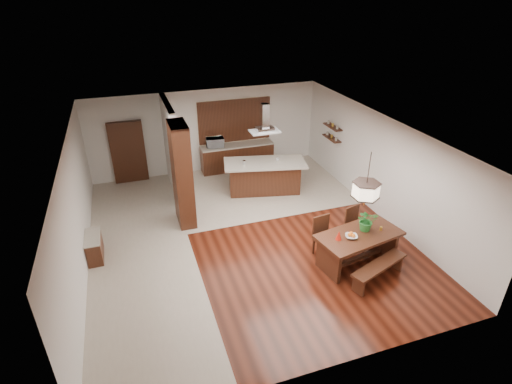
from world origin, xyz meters
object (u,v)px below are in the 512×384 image
object	(u,v)px
hallway_console	(95,247)
range_hood	(265,118)
fruit_bowl	(351,236)
island_cup	(278,159)
dining_table	(358,242)
microwave	(215,142)
foliage_plant	(367,220)
pendant_lantern	(367,180)
dining_chair_left	(325,238)
dining_bench	(378,272)
dining_chair_right	(356,227)
kitchen_island	(264,176)

from	to	relation	value
hallway_console	range_hood	world-z (taller)	range_hood
fruit_bowl	island_cup	bearing A→B (deg)	92.22
dining_table	microwave	xyz separation A→B (m)	(-1.97, 6.24, 0.50)
dining_table	foliage_plant	bearing A→B (deg)	24.75
pendant_lantern	foliage_plant	world-z (taller)	pendant_lantern
dining_chair_left	range_hood	xyz separation A→B (m)	(-0.24, 3.74, 1.94)
dining_table	dining_chair_left	size ratio (longest dim) A/B	2.06
dining_chair_left	pendant_lantern	bearing A→B (deg)	-48.44
hallway_console	dining_table	size ratio (longest dim) A/B	0.41
dining_bench	island_cup	world-z (taller)	island_cup
pendant_lantern	range_hood	xyz separation A→B (m)	(-0.85, 4.25, 0.22)
pendant_lantern	island_cup	distance (m)	4.34
dining_chair_left	hallway_console	bearing A→B (deg)	154.02
hallway_console	foliage_plant	distance (m)	6.61
dining_chair_right	microwave	xyz separation A→B (m)	(-2.35, 5.54, 0.60)
dining_bench	dining_chair_left	size ratio (longest dim) A/B	1.52
pendant_lantern	range_hood	bearing A→B (deg)	101.32
kitchen_island	microwave	size ratio (longest dim) A/B	4.58
dining_table	pendant_lantern	world-z (taller)	pendant_lantern
dining_table	hallway_console	bearing A→B (deg)	159.57
dining_table	fruit_bowl	bearing A→B (deg)	-163.74
dining_table	range_hood	distance (m)	4.71
fruit_bowl	microwave	distance (m)	6.54
hallway_console	dining_chair_right	xyz separation A→B (m)	(6.37, -1.53, 0.21)
dining_chair_left	range_hood	world-z (taller)	range_hood
dining_table	dining_chair_right	size ratio (longest dim) A/B	2.08
dining_bench	fruit_bowl	size ratio (longest dim) A/B	5.80
range_hood	dining_chair_right	bearing A→B (deg)	-70.86
fruit_bowl	kitchen_island	world-z (taller)	kitchen_island
dining_bench	dining_chair_right	xyz separation A→B (m)	(0.25, 1.41, 0.30)
dining_table	range_hood	bearing A→B (deg)	101.32
microwave	kitchen_island	bearing A→B (deg)	-55.65
dining_bench	hallway_console	bearing A→B (deg)	154.30
pendant_lantern	fruit_bowl	world-z (taller)	pendant_lantern
microwave	fruit_bowl	bearing A→B (deg)	-69.87
hallway_console	dining_chair_right	size ratio (longest dim) A/B	0.85
dining_chair_left	microwave	distance (m)	5.91
dining_table	fruit_bowl	xyz separation A→B (m)	(-0.27, -0.08, 0.26)
dining_chair_left	range_hood	distance (m)	4.22
dining_table	dining_chair_right	distance (m)	0.80
dining_chair_right	fruit_bowl	size ratio (longest dim) A/B	3.78
dining_chair_left	microwave	world-z (taller)	microwave
hallway_console	dining_chair_left	distance (m)	5.65
pendant_lantern	kitchen_island	world-z (taller)	pendant_lantern
island_cup	pendant_lantern	bearing A→B (deg)	-84.03
dining_bench	kitchen_island	distance (m)	5.07
dining_table	foliage_plant	distance (m)	0.54
fruit_bowl	microwave	size ratio (longest dim) A/B	0.46
foliage_plant	island_cup	world-z (taller)	foliage_plant
hallway_console	dining_bench	xyz separation A→B (m)	(6.12, -2.95, -0.09)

